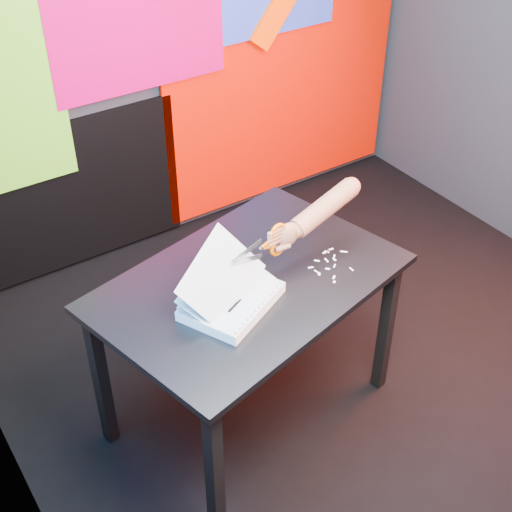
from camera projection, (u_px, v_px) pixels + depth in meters
room at (375, 107)px, 2.60m from camera, size 3.01×3.01×2.71m
backdrop at (195, 74)px, 3.84m from camera, size 2.88×0.05×2.08m
work_table at (249, 298)px, 2.81m from camera, size 1.31×1.02×0.75m
printout_stack at (231, 300)px, 2.62m from camera, size 0.44×0.38×0.27m
scissors at (274, 242)px, 2.71m from camera, size 0.26×0.04×0.15m
hand_forearm at (318, 212)px, 2.81m from camera, size 0.47×0.12×0.17m
paper_clippings at (329, 262)px, 2.84m from camera, size 0.20×0.19×0.00m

